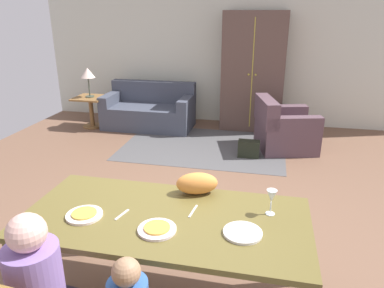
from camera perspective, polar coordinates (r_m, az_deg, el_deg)
The scene contains 19 objects.
ground_plane at distance 4.40m, azimuth 0.86°, elevation -8.18°, with size 7.42×6.36×0.02m, color brown.
back_wall at distance 7.10m, azimuth 6.27°, elevation 14.25°, with size 7.42×0.10×2.70m, color beige.
dining_table at distance 2.57m, azimuth -4.26°, elevation -12.55°, with size 1.97×0.94×0.76m.
plate_near_man at distance 2.63m, azimuth -16.66°, elevation -10.72°, with size 0.25×0.25×0.02m, color silver.
pizza_near_man at distance 2.62m, azimuth -16.69°, elevation -10.44°, with size 0.17×0.17×0.01m, color gold.
plate_near_child at distance 2.39m, azimuth -5.55°, elevation -13.30°, with size 0.25×0.25×0.02m, color silver.
pizza_near_child at distance 2.38m, azimuth -5.56°, elevation -13.00°, with size 0.17×0.17×0.01m, color gold.
plate_near_woman at distance 2.37m, azimuth 8.01°, elevation -13.73°, with size 0.25×0.25×0.02m, color silver.
wine_glass at distance 2.55m, azimuth 12.46°, elevation -8.22°, with size 0.07×0.07×0.19m.
fork at distance 2.59m, azimuth -11.02°, elevation -10.90°, with size 0.02×0.15×0.01m, color silver.
knife at distance 2.58m, azimuth 0.17°, elevation -10.56°, with size 0.01×0.17×0.01m, color silver.
cat at distance 2.78m, azimuth 0.79°, elevation -6.25°, with size 0.32×0.16×0.17m, color orange.
area_rug at distance 5.91m, azimuth 1.84°, elevation -0.33°, with size 2.60×1.80×0.01m, color #4C4B4C.
couch at distance 6.90m, azimuth -6.72°, elevation 5.21°, with size 1.65×0.86×0.82m.
armchair at distance 5.90m, azimuth 14.20°, elevation 2.25°, with size 1.05×1.04×0.82m.
armoire at distance 6.72m, azimuth 9.64°, elevation 11.16°, with size 1.10×0.59×2.10m.
side_table at distance 7.07m, azimuth -15.68°, elevation 5.57°, with size 0.56×0.56×0.58m.
table_lamp at distance 6.95m, azimuth -16.18°, elevation 10.61°, with size 0.26×0.26×0.54m.
handbag at distance 5.51m, azimuth 8.96°, elevation -0.76°, with size 0.32×0.16×0.26m, color black.
Camera 1 is at (0.76, -3.21, 2.09)m, focal length 33.71 mm.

